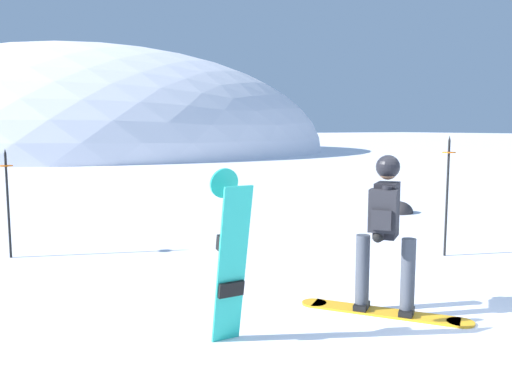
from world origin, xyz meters
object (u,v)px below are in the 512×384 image
(spare_snowboard, at_px, (231,257))
(piste_marker_far, at_px, (447,188))
(rock_dark, at_px, (397,213))
(piste_marker_near, at_px, (8,196))
(snowboarder_main, at_px, (385,230))

(spare_snowboard, distance_m, piste_marker_far, 4.68)
(piste_marker_far, bearing_deg, rock_dark, 55.08)
(piste_marker_near, distance_m, rock_dark, 8.38)
(piste_marker_near, relative_size, piste_marker_far, 0.90)
(snowboarder_main, distance_m, piste_marker_far, 3.09)
(snowboarder_main, bearing_deg, spare_snowboard, 175.95)
(piste_marker_near, relative_size, rock_dark, 2.12)
(spare_snowboard, distance_m, piste_marker_near, 4.86)
(piste_marker_far, distance_m, rock_dark, 4.36)
(piste_marker_far, bearing_deg, spare_snowboard, -162.94)
(spare_snowboard, height_order, piste_marker_far, piste_marker_far)
(rock_dark, bearing_deg, spare_snowboard, -144.94)
(snowboarder_main, bearing_deg, piste_marker_far, 29.05)
(spare_snowboard, xyz_separation_m, rock_dark, (6.89, 4.83, -0.83))
(spare_snowboard, xyz_separation_m, piste_marker_far, (4.47, 1.37, 0.24))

